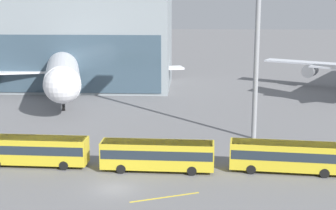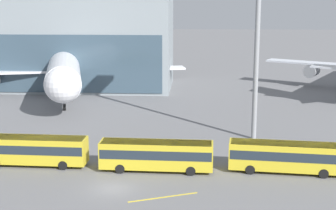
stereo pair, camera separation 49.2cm
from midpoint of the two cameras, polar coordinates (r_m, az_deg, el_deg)
The scene contains 6 objects.
ground_plane at distance 50.91m, azimuth -5.84°, elevation -9.18°, with size 440.00×440.00×0.00m, color slate.
airliner_at_gate_far at distance 96.96m, azimuth -11.31°, elevation 4.19°, with size 45.27×43.24×14.05m.
shuttle_bus_0 at distance 58.36m, azimuth -14.57°, elevation -4.73°, with size 12.08×2.96×3.20m.
shuttle_bus_1 at distance 54.80m, azimuth -1.04°, elevation -5.44°, with size 12.08×2.93×3.20m.
shuttle_bus_2 at distance 55.75m, azimuth 13.24°, elevation -5.46°, with size 12.20×3.77×3.20m.
lane_stripe_1 at distance 48.59m, azimuth -0.23°, elevation -10.19°, with size 6.85×0.25×0.01m, color yellow.
Camera 2 is at (7.93, -46.71, 18.69)m, focal length 55.00 mm.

